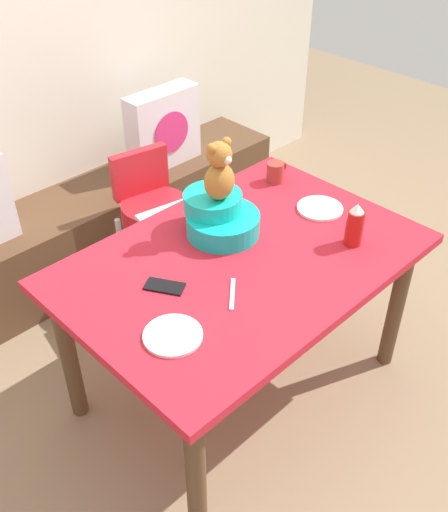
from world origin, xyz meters
TOP-DOWN VIEW (x-y plane):
  - ground_plane at (0.00, 0.00)m, footprint 8.00×8.00m
  - back_wall at (0.00, 1.50)m, footprint 4.40×0.10m
  - window_bench at (0.00, 1.23)m, footprint 2.60×0.44m
  - pillow_floral_right at (0.60, 1.21)m, footprint 0.44×0.15m
  - dining_table at (0.00, 0.00)m, footprint 1.40×0.95m
  - highchair at (0.18, 0.79)m, footprint 0.38×0.49m
  - infant_seat_teal at (0.06, 0.19)m, footprint 0.30×0.33m
  - teddy_bear at (0.06, 0.19)m, footprint 0.13×0.12m
  - ketchup_bottle at (0.38, -0.25)m, footprint 0.07×0.07m
  - coffee_mug at (0.53, 0.30)m, footprint 0.12×0.08m
  - dinner_plate_near at (0.49, -0.00)m, footprint 0.20×0.20m
  - dinner_plate_far at (-0.48, -0.14)m, footprint 0.20×0.20m
  - cell_phone at (-0.33, 0.07)m, footprint 0.13×0.16m
  - table_fork at (-0.19, -0.13)m, footprint 0.14×0.13m

SIDE VIEW (x-z plane):
  - ground_plane at x=0.00m, z-range 0.00..0.00m
  - window_bench at x=0.00m, z-range 0.00..0.46m
  - highchair at x=0.18m, z-range 0.13..0.92m
  - dining_table at x=0.00m, z-range 0.27..1.01m
  - pillow_floral_right at x=0.60m, z-range 0.46..0.90m
  - table_fork at x=-0.19m, z-range 0.74..0.75m
  - cell_phone at x=-0.33m, z-range 0.74..0.75m
  - dinner_plate_near at x=0.49m, z-range 0.74..0.75m
  - dinner_plate_far at x=-0.48m, z-range 0.74..0.75m
  - coffee_mug at x=0.53m, z-range 0.74..0.84m
  - infant_seat_teal at x=0.06m, z-range 0.73..0.89m
  - ketchup_bottle at x=0.38m, z-range 0.73..0.92m
  - teddy_bear at x=0.06m, z-range 0.89..1.14m
  - back_wall at x=0.00m, z-range 0.00..2.60m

